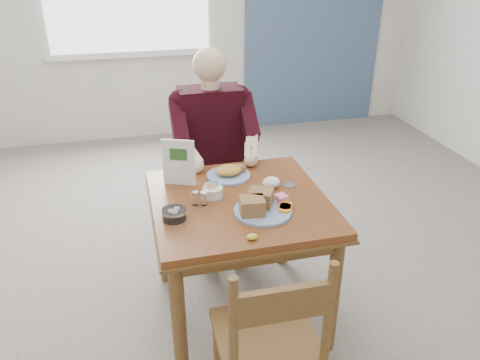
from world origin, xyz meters
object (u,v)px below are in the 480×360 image
object	(u,v)px
diner	(213,139)
near_plate	(261,205)
chair_far	(212,179)
table	(239,217)
chair_near	(270,343)
far_plate	(229,172)

from	to	relation	value
diner	near_plate	distance (m)	0.86
diner	near_plate	xyz separation A→B (m)	(0.07, -0.86, -0.03)
chair_far	near_plate	size ratio (longest dim) A/B	2.69
table	chair_far	world-z (taller)	chair_far
chair_near	near_plate	distance (m)	0.67
near_plate	table	bearing A→B (deg)	115.34
table	near_plate	distance (m)	0.22
chair_far	diner	size ratio (longest dim) A/B	0.69
table	far_plate	bearing A→B (deg)	88.14
far_plate	diner	bearing A→B (deg)	91.17
chair_near	diner	size ratio (longest dim) A/B	0.69
diner	far_plate	world-z (taller)	diner
far_plate	table	bearing A→B (deg)	-91.86
chair_far	chair_near	world-z (taller)	same
diner	far_plate	xyz separation A→B (m)	(0.01, -0.43, -0.04)
diner	chair_near	bearing A→B (deg)	-92.13
near_plate	far_plate	distance (m)	0.43
chair_near	chair_far	bearing A→B (deg)	88.00
chair_far	far_plate	xyz separation A→B (m)	(0.01, -0.52, 0.30)
far_plate	chair_near	bearing A→B (deg)	-93.55
table	far_plate	size ratio (longest dim) A/B	3.41
near_plate	chair_near	bearing A→B (deg)	-102.03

